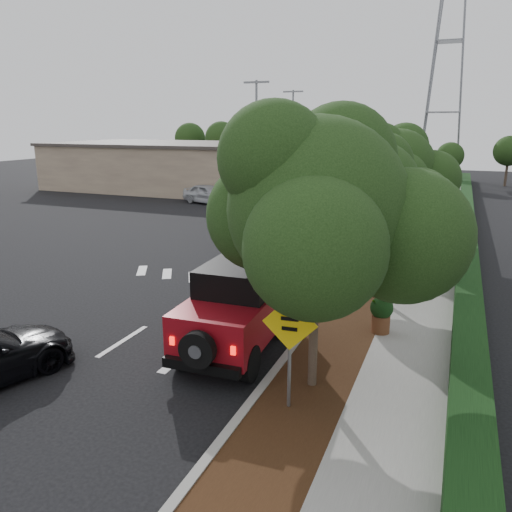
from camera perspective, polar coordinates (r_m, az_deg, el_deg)
The scene contains 18 objects.
ground at distance 14.60m, azimuth -14.97°, elevation -9.38°, with size 120.00×120.00×0.00m, color black.
curb at distance 23.52m, azimuth 12.41°, elevation 0.28°, with size 0.20×70.00×0.15m, color #9E9B93.
planting_strip at distance 23.39m, azimuth 14.81°, elevation 0.01°, with size 1.80×70.00×0.12m, color black.
sidewalk at distance 23.25m, azimuth 19.45°, elevation -0.44°, with size 2.00×70.00×0.12m, color gray.
hedge at distance 23.16m, azimuth 22.97°, elevation 0.03°, with size 0.80×70.00×0.80m, color black.
commercial_building at distance 47.37m, azimuth -8.97°, elevation 10.06°, with size 22.00×12.00×4.00m, color #87715D.
transmission_tower at distance 58.83m, azimuth 19.97°, elevation 8.32°, with size 7.00×4.00×28.00m, color slate, non-canonical shape.
street_tree_near at distance 11.90m, azimuth 6.39°, elevation -14.81°, with size 3.80×3.80×5.92m, color black, non-canonical shape.
street_tree_mid at distance 18.18m, azimuth 12.46°, elevation -4.32°, with size 3.20×3.20×5.32m, color black, non-canonical shape.
street_tree_far at distance 24.37m, azimuth 15.12°, elevation 0.44°, with size 3.40×3.40×5.62m, color black, non-canonical shape.
light_pole_a at distance 39.81m, azimuth 0.04°, elevation 6.44°, with size 2.00×0.22×9.00m, color slate, non-canonical shape.
light_pole_b at distance 51.33m, azimuth 4.08°, elevation 8.33°, with size 2.00×0.22×9.00m, color slate, non-canonical shape.
red_jeep at distance 13.32m, azimuth -1.93°, elevation -5.78°, with size 2.19×4.60×2.32m.
silver_suv_ahead at distance 23.44m, azimuth 5.86°, elevation 2.06°, with size 2.29×4.97×1.38m, color #93959A.
silver_sedan_oncoming at distance 28.19m, azimuth 0.69°, elevation 4.36°, with size 1.50×4.29×1.41m, color #B7B9BF.
parked_suv at distance 37.96m, azimuth -5.47°, elevation 7.08°, with size 1.73×4.31×1.47m, color #B4B7BC.
speed_hump_sign at distance 10.24m, azimuth 3.87°, elevation -9.27°, with size 1.15×0.14×2.45m.
terracotta_planter at distance 14.59m, azimuth 14.15°, elevation -6.12°, with size 0.64×0.64×1.12m.
Camera 1 is at (8.27, -10.49, 5.89)m, focal length 35.00 mm.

